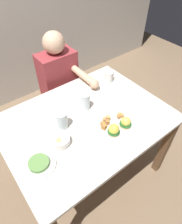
% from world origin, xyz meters
% --- Properties ---
extents(ground_plane, '(6.00, 6.00, 0.00)m').
position_xyz_m(ground_plane, '(0.00, 0.00, 0.00)').
color(ground_plane, '#7F664C').
extents(dining_table, '(1.20, 0.90, 0.74)m').
position_xyz_m(dining_table, '(0.00, 0.00, 0.63)').
color(dining_table, silver).
rests_on(dining_table, ground_plane).
extents(eggs_benedict_plate, '(0.27, 0.27, 0.09)m').
position_xyz_m(eggs_benedict_plate, '(0.11, -0.22, 0.77)').
color(eggs_benedict_plate, white).
rests_on(eggs_benedict_plate, dining_table).
extents(fruit_bowl, '(0.12, 0.12, 0.06)m').
position_xyz_m(fruit_bowl, '(-0.26, -0.08, 0.77)').
color(fruit_bowl, white).
rests_on(fruit_bowl, dining_table).
extents(coffee_mug, '(0.11, 0.08, 0.09)m').
position_xyz_m(coffee_mug, '(0.43, 0.25, 0.79)').
color(coffee_mug, white).
rests_on(coffee_mug, dining_table).
extents(fork, '(0.08, 0.15, 0.00)m').
position_xyz_m(fork, '(-0.31, 0.28, 0.74)').
color(fork, silver).
rests_on(fork, dining_table).
extents(water_glass_near, '(0.07, 0.07, 0.14)m').
position_xyz_m(water_glass_near, '(0.06, 0.09, 0.80)').
color(water_glass_near, silver).
rests_on(water_glass_near, dining_table).
extents(water_glass_far, '(0.08, 0.08, 0.13)m').
position_xyz_m(water_glass_far, '(-0.18, 0.04, 0.80)').
color(water_glass_far, silver).
rests_on(water_glass_far, dining_table).
extents(side_plate, '(0.20, 0.20, 0.04)m').
position_xyz_m(side_plate, '(-0.45, -0.14, 0.75)').
color(side_plate, white).
rests_on(side_plate, dining_table).
extents(diner_person, '(0.34, 0.54, 1.14)m').
position_xyz_m(diner_person, '(0.14, 0.60, 0.65)').
color(diner_person, '#33333D').
rests_on(diner_person, ground_plane).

